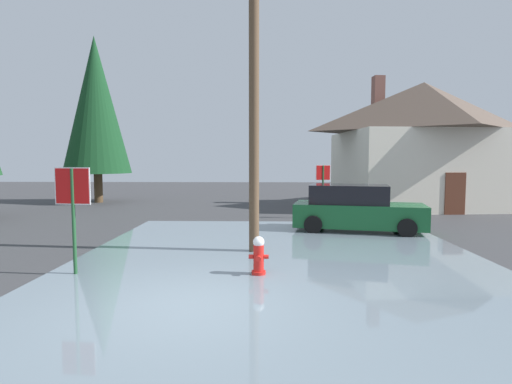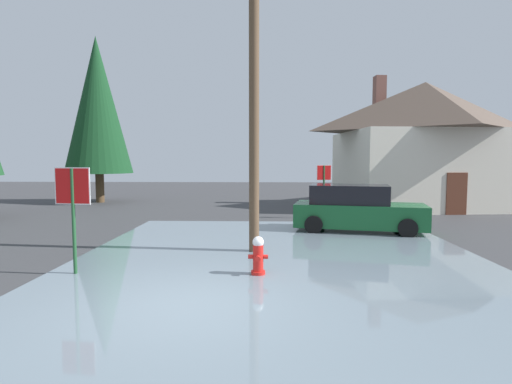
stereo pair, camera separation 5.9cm
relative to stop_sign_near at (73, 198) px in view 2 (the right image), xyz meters
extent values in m
cube|color=#38383A|center=(2.94, -1.81, -1.80)|extent=(80.00, 80.00, 0.10)
cube|color=slate|center=(4.65, 1.06, -1.73)|extent=(10.65, 13.58, 0.03)
cube|color=silver|center=(1.96, -3.89, -1.74)|extent=(4.14, 0.32, 0.01)
cylinder|color=#1E4C28|center=(0.00, 0.00, -0.55)|extent=(0.08, 0.08, 2.40)
cube|color=white|center=(0.00, 0.00, 0.26)|extent=(0.82, 0.09, 0.82)
cube|color=red|center=(0.00, 0.00, 0.26)|extent=(0.78, 0.10, 0.78)
cylinder|color=red|center=(4.12, 0.09, -1.69)|extent=(0.32, 0.32, 0.11)
cylinder|color=red|center=(4.12, 0.09, -1.35)|extent=(0.23, 0.23, 0.58)
sphere|color=white|center=(4.12, 0.09, -0.99)|extent=(0.25, 0.25, 0.25)
cylinder|color=red|center=(3.95, 0.09, -1.32)|extent=(0.11, 0.10, 0.10)
cylinder|color=red|center=(4.29, 0.09, -1.32)|extent=(0.11, 0.10, 0.10)
cylinder|color=red|center=(4.12, -0.08, -1.32)|extent=(0.11, 0.11, 0.11)
cylinder|color=brown|center=(3.95, 2.38, 2.58)|extent=(0.28, 0.28, 8.66)
cylinder|color=#1E4C28|center=(6.79, 9.02, -0.57)|extent=(0.08, 0.08, 2.35)
cube|color=white|center=(6.79, 9.02, 0.29)|extent=(0.66, 0.17, 0.67)
cube|color=red|center=(6.79, 9.02, 0.29)|extent=(0.62, 0.17, 0.63)
cube|color=silver|center=(12.89, 13.74, 0.32)|extent=(9.06, 7.50, 4.13)
pyramid|color=brown|center=(12.89, 13.74, 3.73)|extent=(9.78, 8.10, 2.69)
cube|color=brown|center=(10.67, 14.73, 4.40)|extent=(0.66, 0.66, 2.42)
cube|color=#592D1E|center=(13.22, 10.39, -0.75)|extent=(1.00, 0.16, 2.00)
cube|color=#195B2D|center=(7.65, 5.82, -1.15)|extent=(4.85, 2.65, 0.83)
cube|color=black|center=(7.29, 5.89, -0.40)|extent=(3.01, 2.07, 0.68)
cylinder|color=black|center=(9.35, 6.35, -1.43)|extent=(0.67, 0.35, 0.64)
cylinder|color=black|center=(9.00, 4.64, -1.43)|extent=(0.67, 0.35, 0.64)
cylinder|color=black|center=(6.30, 6.99, -1.43)|extent=(0.67, 0.35, 0.64)
cylinder|color=black|center=(5.94, 5.28, -1.43)|extent=(0.67, 0.35, 0.64)
cylinder|color=#4C3823|center=(-5.99, 15.43, -0.85)|extent=(0.50, 0.50, 1.79)
cone|color=#143D1E|center=(-5.99, 15.43, 4.14)|extent=(3.99, 3.99, 8.18)
camera|label=1|loc=(4.30, -8.73, 0.84)|focal=28.13mm
camera|label=2|loc=(4.35, -8.73, 0.84)|focal=28.13mm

